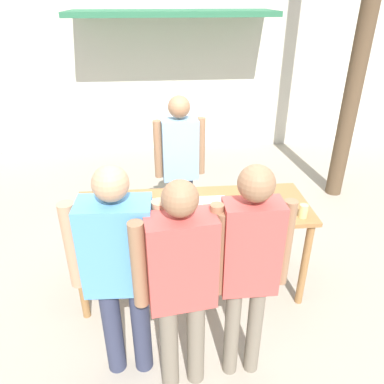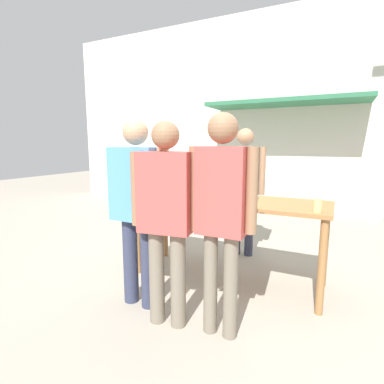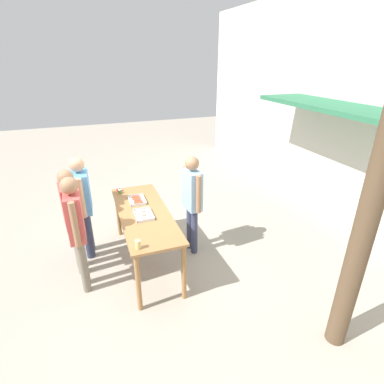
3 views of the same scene
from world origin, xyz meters
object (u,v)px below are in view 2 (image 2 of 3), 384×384
food_tray_buns (237,199)px  person_customer_waiting_in_line (166,208)px  food_tray_sausages (192,195)px  person_customer_holding_hotdog (137,199)px  condiment_jar_mustard (144,193)px  beer_cup (318,206)px  person_customer_with_cup (222,205)px  condiment_jar_ketchup (151,194)px  person_server_behind_table (244,180)px

food_tray_buns → person_customer_waiting_in_line: (-0.28, -1.03, 0.07)m
food_tray_sausages → person_customer_holding_hotdog: bearing=-99.5°
person_customer_holding_hotdog → condiment_jar_mustard: bearing=-56.9°
beer_cup → person_customer_with_cup: person_customer_with_cup is taller
person_customer_waiting_in_line → condiment_jar_mustard: bearing=-52.5°
condiment_jar_ketchup → person_customer_with_cup: (1.15, -0.73, 0.10)m
condiment_jar_mustard → person_server_behind_table: person_server_behind_table is taller
condiment_jar_ketchup → person_customer_with_cup: 1.37m
food_tray_buns → condiment_jar_mustard: (-1.07, -0.24, 0.02)m
condiment_jar_mustard → beer_cup: size_ratio=0.61×
food_tray_sausages → person_customer_waiting_in_line: 1.06m
person_customer_with_cup → person_customer_waiting_in_line: size_ratio=1.03×
food_tray_sausages → condiment_jar_mustard: bearing=-154.7°
food_tray_buns → condiment_jar_ketchup: (-0.97, -0.23, 0.02)m
food_tray_sausages → food_tray_buns: size_ratio=0.97×
food_tray_buns → person_customer_with_cup: (0.18, -0.97, 0.12)m
beer_cup → condiment_jar_ketchup: bearing=179.8°
condiment_jar_mustard → condiment_jar_ketchup: same height
condiment_jar_ketchup → person_server_behind_table: (0.80, 1.09, 0.08)m
food_tray_sausages → person_customer_with_cup: (0.73, -0.97, 0.12)m
beer_cup → food_tray_buns: bearing=163.8°
person_customer_waiting_in_line → person_customer_with_cup: bearing=179.8°
condiment_jar_mustard → beer_cup: beer_cup is taller
food_tray_buns → person_customer_waiting_in_line: bearing=-105.4°
condiment_jar_ketchup → person_server_behind_table: 1.35m
condiment_jar_ketchup → person_customer_waiting_in_line: person_customer_waiting_in_line is taller
food_tray_sausages → person_customer_with_cup: person_customer_with_cup is taller
condiment_jar_mustard → person_customer_holding_hotdog: 0.73m
person_customer_holding_hotdog → beer_cup: bearing=-155.5°
condiment_jar_ketchup → person_customer_with_cup: size_ratio=0.04×
person_customer_holding_hotdog → person_customer_with_cup: (0.88, -0.10, 0.04)m
food_tray_buns → person_server_behind_table: (-0.18, 0.86, 0.10)m
beer_cup → person_server_behind_table: person_server_behind_table is taller
beer_cup → person_customer_holding_hotdog: person_customer_holding_hotdog is taller
condiment_jar_mustard → beer_cup: bearing=0.1°
food_tray_buns → person_server_behind_table: size_ratio=0.23×
condiment_jar_mustard → food_tray_sausages: bearing=25.3°
condiment_jar_ketchup → person_customer_with_cup: bearing=-32.5°
person_customer_holding_hotdog → person_customer_with_cup: size_ratio=0.99×
food_tray_sausages → person_customer_with_cup: bearing=-53.0°
condiment_jar_ketchup → beer_cup: (1.80, -0.01, 0.02)m
food_tray_sausages → person_customer_holding_hotdog: (-0.15, -0.87, 0.08)m
food_tray_sausages → person_customer_holding_hotdog: person_customer_holding_hotdog is taller
condiment_jar_mustard → person_customer_with_cup: size_ratio=0.04×
beer_cup → person_customer_waiting_in_line: size_ratio=0.07×
condiment_jar_ketchup → person_server_behind_table: person_server_behind_table is taller
food_tray_sausages → food_tray_buns: (0.55, -0.00, 0.00)m
person_server_behind_table → person_customer_waiting_in_line: size_ratio=1.01×
person_server_behind_table → person_customer_holding_hotdog: (-0.52, -1.72, -0.02)m
beer_cup → person_server_behind_table: bearing=132.4°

